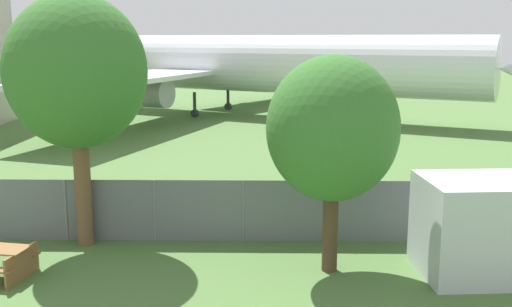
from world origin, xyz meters
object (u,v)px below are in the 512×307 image
tree_left_of_cabin (333,129)px  portable_cabin (507,227)px  tree_behind_benches (76,73)px  airplane (227,64)px

tree_left_of_cabin → portable_cabin: bearing=-1.6°
portable_cabin → tree_behind_benches: size_ratio=0.63×
portable_cabin → tree_left_of_cabin: size_ratio=0.81×
airplane → tree_behind_benches: 29.62m
airplane → portable_cabin: 32.82m
portable_cabin → tree_behind_benches: (-11.05, 1.96, 3.64)m
portable_cabin → tree_left_of_cabin: 4.95m
airplane → tree_left_of_cabin: size_ratio=8.09×
tree_behind_benches → tree_left_of_cabin: bearing=-15.3°
portable_cabin → tree_left_of_cabin: tree_left_of_cabin is taller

